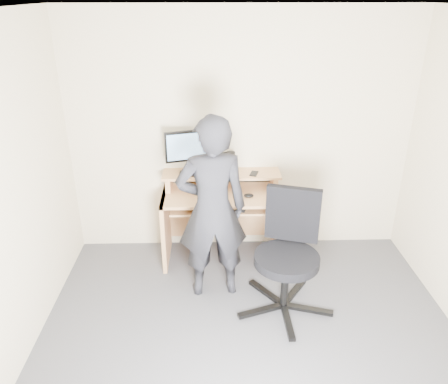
{
  "coord_description": "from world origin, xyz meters",
  "views": [
    {
      "loc": [
        -0.29,
        -2.51,
        2.61
      ],
      "look_at": [
        -0.19,
        1.05,
        0.95
      ],
      "focal_mm": 35.0,
      "sensor_mm": 36.0,
      "label": 1
    }
  ],
  "objects_px": {
    "desk": "(222,208)",
    "person": "(212,210)",
    "monitor": "(189,149)",
    "office_chair": "(288,249)"
  },
  "relations": [
    {
      "from": "desk",
      "to": "person",
      "type": "distance_m",
      "value": 0.72
    },
    {
      "from": "office_chair",
      "to": "person",
      "type": "bearing_deg",
      "value": 178.49
    },
    {
      "from": "monitor",
      "to": "desk",
      "type": "bearing_deg",
      "value": -23.46
    },
    {
      "from": "desk",
      "to": "monitor",
      "type": "relative_size",
      "value": 2.54
    },
    {
      "from": "office_chair",
      "to": "person",
      "type": "xyz_separation_m",
      "value": [
        -0.65,
        0.22,
        0.28
      ]
    },
    {
      "from": "desk",
      "to": "person",
      "type": "xyz_separation_m",
      "value": [
        -0.1,
        -0.64,
        0.31
      ]
    },
    {
      "from": "office_chair",
      "to": "person",
      "type": "height_order",
      "value": "person"
    },
    {
      "from": "desk",
      "to": "monitor",
      "type": "xyz_separation_m",
      "value": [
        -0.32,
        0.04,
        0.64
      ]
    },
    {
      "from": "monitor",
      "to": "person",
      "type": "height_order",
      "value": "person"
    },
    {
      "from": "desk",
      "to": "person",
      "type": "height_order",
      "value": "person"
    }
  ]
}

